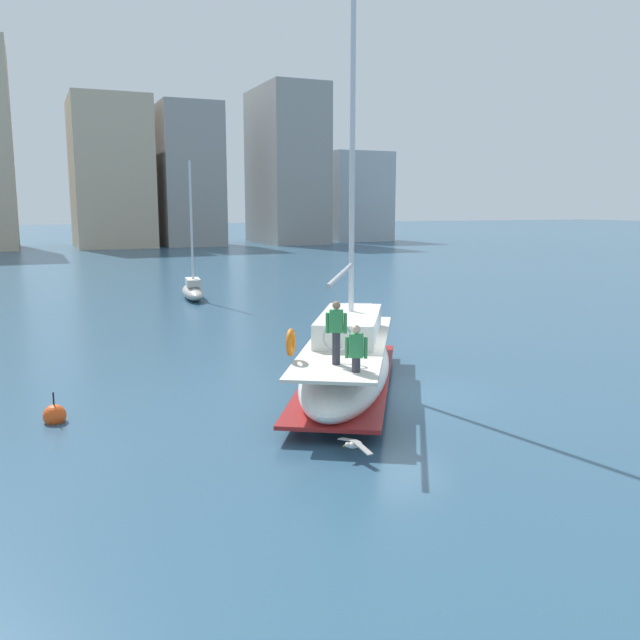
# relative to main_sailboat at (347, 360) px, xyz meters

# --- Properties ---
(ground_plane) EXTENTS (400.00, 400.00, 0.00)m
(ground_plane) POSITION_rel_main_sailboat_xyz_m (1.25, -0.94, -0.91)
(ground_plane) COLOR #2D516B
(main_sailboat) EXTENTS (6.97, 9.48, 13.11)m
(main_sailboat) POSITION_rel_main_sailboat_xyz_m (0.00, 0.00, 0.00)
(main_sailboat) COLOR white
(main_sailboat) RESTS_ON ground
(moored_sloop_far) EXTENTS (1.82, 5.08, 7.85)m
(moored_sloop_far) POSITION_rel_main_sailboat_xyz_m (0.30, 21.59, -0.36)
(moored_sloop_far) COLOR #B7B2A8
(moored_sloop_far) RESTS_ON ground
(seagull) EXTENTS (0.48, 1.16, 0.17)m
(seagull) POSITION_rel_main_sailboat_xyz_m (-2.20, -4.99, -0.58)
(seagull) COLOR silver
(seagull) RESTS_ON ground
(mooring_buoy) EXTENTS (0.56, 0.56, 0.88)m
(mooring_buoy) POSITION_rel_main_sailboat_xyz_m (-7.98, 0.19, -0.74)
(mooring_buoy) COLOR #EA4C19
(mooring_buoy) RESTS_ON ground
(waterfront_buildings) EXTENTS (83.47, 20.10, 24.88)m
(waterfront_buildings) POSITION_rel_main_sailboat_xyz_m (-1.23, 79.55, 9.27)
(waterfront_buildings) COLOR gray
(waterfront_buildings) RESTS_ON ground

